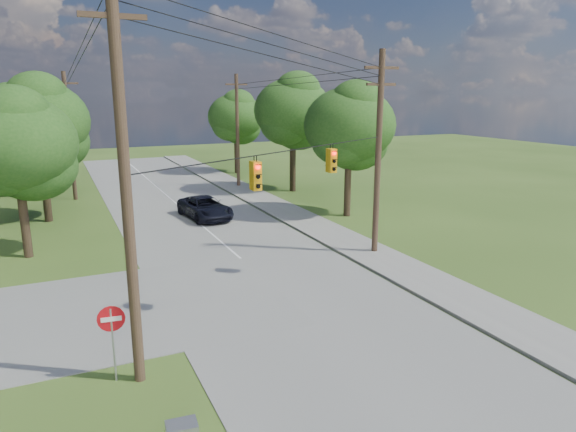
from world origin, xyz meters
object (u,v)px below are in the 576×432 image
pole_north_w (69,135)px  do_not_enter_sign (112,327)px  pole_ne (378,151)px  car_main_north (205,208)px  pole_sw (125,175)px  pole_north_e (237,130)px

pole_north_w → do_not_enter_sign: size_ratio=4.17×
pole_ne → car_main_north: pole_ne is taller
pole_sw → pole_ne: (13.50, 7.60, -0.76)m
pole_ne → pole_north_w: pole_ne is taller
pole_north_w → car_main_north: pole_north_w is taller
pole_sw → pole_north_e: (13.50, 29.60, -1.10)m
pole_north_e → car_main_north: 13.04m
pole_north_e → pole_north_w: (-13.90, 0.00, 0.00)m
pole_north_w → do_not_enter_sign: pole_north_w is taller
do_not_enter_sign → pole_north_w: bearing=96.3°
pole_sw → pole_north_w: 29.62m
pole_sw → pole_north_w: (-0.40, 29.60, -1.10)m
pole_north_e → do_not_enter_sign: (-14.16, -29.36, -3.38)m
pole_sw → do_not_enter_sign: bearing=160.4°
pole_sw → do_not_enter_sign: pole_sw is taller
pole_ne → pole_north_e: 22.00m
pole_north_w → car_main_north: bearing=-53.9°
pole_ne → car_main_north: 13.74m
pole_north_w → pole_ne: bearing=-57.7°
pole_north_e → car_main_north: pole_north_e is taller
pole_sw → do_not_enter_sign: 4.53m
pole_sw → do_not_enter_sign: size_ratio=5.00×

